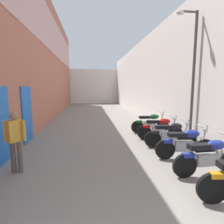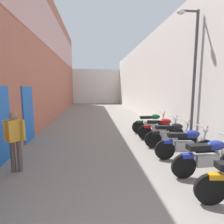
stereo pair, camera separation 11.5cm
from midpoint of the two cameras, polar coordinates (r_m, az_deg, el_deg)
name	(u,v)px [view 2 (the right image)]	position (r m, az deg, el deg)	size (l,w,h in m)	color
ground_plane	(103,125)	(10.41, -2.66, -4.22)	(40.94, 40.94, 0.00)	gray
building_left	(47,56)	(12.56, -19.47, 16.22)	(0.45, 24.94, 8.13)	#B76651
building_right	(150,78)	(12.80, 12.10, 10.30)	(0.45, 24.94, 5.52)	silver
building_far_end	(96,86)	(25.64, -4.84, 8.04)	(9.31, 2.00, 4.56)	silver
motorcycle_fourth	(208,157)	(5.10, 28.73, -12.30)	(1.85, 0.58, 1.04)	black
motorcycle_fifth	(186,143)	(5.96, 22.75, -9.06)	(1.85, 0.58, 1.04)	black
motorcycle_sixth	(171,134)	(6.86, 18.53, -6.68)	(1.85, 0.58, 1.04)	black
motorcycle_seventh	(161,128)	(7.73, 15.53, -4.94)	(1.84, 0.58, 1.04)	black
motorcycle_eighth	(151,123)	(8.81, 12.71, -3.30)	(1.85, 0.58, 1.04)	black
pedestrian_further_down	(15,137)	(5.20, -27.76, -7.04)	(0.52, 0.38, 1.57)	#564C47
street_lamp	(192,70)	(7.06, 24.41, 11.98)	(0.79, 0.18, 4.74)	#47474C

